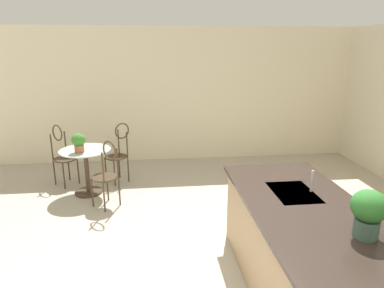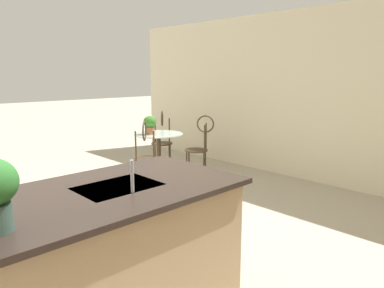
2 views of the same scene
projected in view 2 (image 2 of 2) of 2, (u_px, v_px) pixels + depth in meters
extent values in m
plane|color=#B2A893|center=(44.00, 272.00, 3.13)|extent=(40.00, 40.00, 0.00)
cube|color=beige|center=(303.00, 96.00, 5.78)|extent=(0.12, 7.80, 2.70)
cube|color=tan|center=(45.00, 279.00, 2.25)|extent=(2.70, 0.96, 0.88)
cube|color=#2D231E|center=(39.00, 209.00, 2.16)|extent=(2.80, 1.06, 0.04)
cube|color=#B2B5BA|center=(118.00, 188.00, 2.53)|extent=(0.56, 0.40, 0.03)
cylinder|color=#3D2D1E|center=(159.00, 176.00, 6.02)|extent=(0.44, 0.44, 0.03)
cylinder|color=#3D2D1E|center=(159.00, 155.00, 5.95)|extent=(0.07, 0.07, 0.69)
cylinder|color=#B2C6C1|center=(159.00, 134.00, 5.88)|extent=(0.80, 0.80, 0.01)
cylinder|color=#3D2D1E|center=(187.00, 166.00, 5.87)|extent=(0.03, 0.03, 0.45)
cylinder|color=#3D2D1E|center=(189.00, 162.00, 6.14)|extent=(0.03, 0.03, 0.45)
cylinder|color=#3D2D1E|center=(204.00, 166.00, 5.83)|extent=(0.03, 0.03, 0.45)
cylinder|color=#3D2D1E|center=(205.00, 162.00, 6.11)|extent=(0.03, 0.03, 0.45)
cylinder|color=#3D2D1E|center=(196.00, 150.00, 5.94)|extent=(0.53, 0.53, 0.02)
cylinder|color=#3D2D1E|center=(205.00, 139.00, 5.76)|extent=(0.03, 0.03, 0.45)
cylinder|color=#3D2D1E|center=(206.00, 136.00, 6.01)|extent=(0.03, 0.03, 0.45)
torus|color=#3D2D1E|center=(205.00, 124.00, 5.84)|extent=(0.20, 0.24, 0.28)
cylinder|color=#3D2D1E|center=(169.00, 158.00, 6.43)|extent=(0.03, 0.03, 0.45)
cylinder|color=#3D2D1E|center=(154.00, 158.00, 6.43)|extent=(0.03, 0.03, 0.45)
cylinder|color=#3D2D1E|center=(170.00, 154.00, 6.71)|extent=(0.03, 0.03, 0.45)
cylinder|color=#3D2D1E|center=(155.00, 154.00, 6.71)|extent=(0.03, 0.03, 0.45)
cylinder|color=#3D2D1E|center=(162.00, 143.00, 6.52)|extent=(0.54, 0.54, 0.02)
cylinder|color=#3D2D1E|center=(169.00, 130.00, 6.63)|extent=(0.03, 0.03, 0.45)
cylinder|color=#3D2D1E|center=(155.00, 130.00, 6.63)|extent=(0.03, 0.03, 0.45)
torus|color=#3D2D1E|center=(162.00, 118.00, 6.59)|extent=(0.21, 0.22, 0.28)
cylinder|color=#3D2D1E|center=(139.00, 172.00, 5.52)|extent=(0.03, 0.03, 0.45)
cylinder|color=#3D2D1E|center=(157.00, 172.00, 5.51)|extent=(0.03, 0.03, 0.45)
cylinder|color=#3D2D1E|center=(136.00, 177.00, 5.24)|extent=(0.03, 0.03, 0.45)
cylinder|color=#3D2D1E|center=(155.00, 177.00, 5.24)|extent=(0.03, 0.03, 0.45)
cylinder|color=#3D2D1E|center=(147.00, 159.00, 5.33)|extent=(0.54, 0.54, 0.02)
cylinder|color=#3D2D1E|center=(136.00, 147.00, 5.15)|extent=(0.03, 0.03, 0.45)
cylinder|color=#3D2D1E|center=(154.00, 147.00, 5.14)|extent=(0.03, 0.03, 0.45)
torus|color=#3D2D1E|center=(144.00, 131.00, 5.10)|extent=(0.22, 0.22, 0.28)
cylinder|color=#B2B5BA|center=(132.00, 176.00, 2.38)|extent=(0.02, 0.02, 0.22)
cylinder|color=#9E603D|center=(150.00, 131.00, 5.82)|extent=(0.14, 0.14, 0.11)
ellipsoid|color=#377629|center=(150.00, 122.00, 5.80)|extent=(0.21, 0.21, 0.19)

